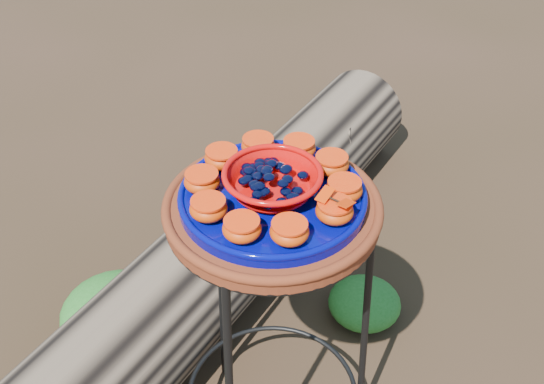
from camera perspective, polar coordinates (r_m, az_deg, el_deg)
plant_stand at (r=1.53m, az=0.04°, el=-12.10°), size 0.44×0.44×0.70m
terracotta_saucer at (r=1.27m, az=0.04°, el=-1.51°), size 0.40×0.40×0.03m
cobalt_plate at (r=1.26m, az=0.04°, el=-0.54°), size 0.35×0.35×0.02m
red_bowl at (r=1.23m, az=0.04°, el=0.75°), size 0.17×0.17×0.05m
glass_gems at (r=1.21m, az=0.05°, el=2.08°), size 0.13×0.13×0.02m
orange_half_0 at (r=1.19m, az=5.25°, el=-1.60°), size 0.07×0.07×0.04m
orange_half_1 at (r=1.23m, az=6.05°, el=0.20°), size 0.07×0.07×0.04m
orange_half_2 at (r=1.29m, az=4.99°, el=2.33°), size 0.07×0.07×0.04m
orange_half_3 at (r=1.33m, az=2.26°, el=3.67°), size 0.07×0.07×0.04m
orange_half_4 at (r=1.34m, az=-1.17°, el=3.86°), size 0.07×0.07×0.04m
orange_half_5 at (r=1.31m, az=-4.22°, el=2.84°), size 0.07×0.07×0.04m
orange_half_6 at (r=1.25m, az=-5.87°, el=0.89°), size 0.07×0.07×0.04m
orange_half_7 at (r=1.19m, az=-5.34°, el=-1.39°), size 0.07×0.07×0.04m
orange_half_8 at (r=1.15m, az=-2.53°, el=-3.09°), size 0.07×0.07×0.04m
orange_half_9 at (r=1.14m, az=1.47°, el=-3.35°), size 0.07×0.07×0.04m
butterfly at (r=1.17m, az=5.32°, el=-0.66°), size 0.09×0.07×0.01m
driftwood_log at (r=2.07m, az=-2.42°, el=-3.32°), size 1.73×1.05×0.32m
foliage_right at (r=2.02m, az=7.75°, el=-9.11°), size 0.21×0.21×0.11m
foliage_back at (r=1.99m, az=-12.89°, el=-9.75°), size 0.32×0.32×0.16m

